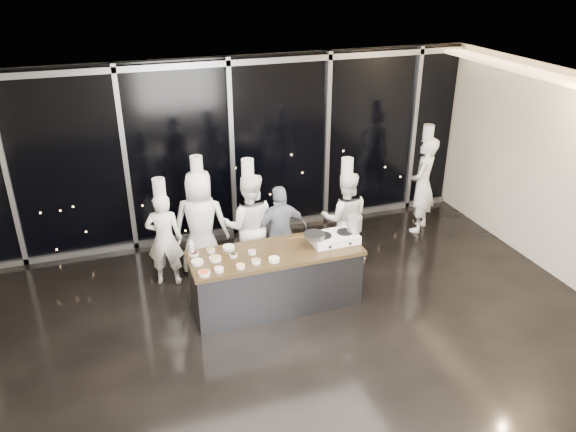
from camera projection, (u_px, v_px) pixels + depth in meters
name	position (u px, v px, depth m)	size (l,w,h in m)	color
ground	(296.00, 340.00, 7.56)	(9.00, 9.00, 0.00)	black
room_shell	(312.00, 184.00, 6.65)	(9.02, 7.02, 3.21)	beige
window_wall	(231.00, 150.00, 9.82)	(8.90, 0.11, 3.20)	black
demo_counter	(276.00, 278.00, 8.14)	(2.46, 0.86, 0.90)	#37373C
stove	(334.00, 238.00, 8.18)	(0.69, 0.45, 0.14)	white
frying_pan	(314.00, 235.00, 8.03)	(0.55, 0.32, 0.05)	gray
stock_pot	(354.00, 223.00, 8.19)	(0.22, 0.22, 0.22)	silver
prep_bowls	(225.00, 259.00, 7.70)	(1.17, 0.75, 0.05)	white
squeeze_bottle	(191.00, 247.00, 7.80)	(0.07, 0.07, 0.25)	silver
chef_far_left	(164.00, 238.00, 8.57)	(0.63, 0.50, 1.75)	white
chef_left	(201.00, 222.00, 8.81)	(1.00, 0.82, 1.99)	white
chef_center	(249.00, 225.00, 8.78)	(0.99, 0.86, 1.96)	white
guest	(281.00, 232.00, 8.81)	(0.91, 0.41, 1.52)	#121A32
chef_right	(345.00, 218.00, 9.13)	(0.93, 0.82, 1.84)	white
chef_side	(423.00, 184.00, 10.20)	(0.77, 0.76, 2.02)	white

